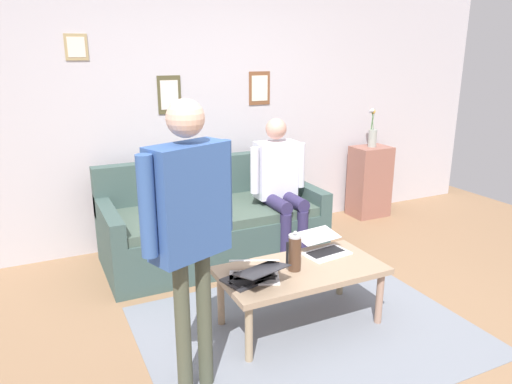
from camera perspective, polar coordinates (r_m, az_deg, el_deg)
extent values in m
plane|color=#8B694A|center=(3.34, 6.62, -17.35)|extent=(7.68, 7.68, 0.00)
cube|color=slate|center=(3.45, 6.09, -16.00)|extent=(2.19, 1.70, 0.01)
cube|color=#BDB7BF|center=(4.80, -7.11, 10.31)|extent=(7.04, 0.10, 2.70)
cube|color=brown|center=(4.99, 0.40, 12.27)|extent=(0.23, 0.02, 0.33)
cube|color=silver|center=(4.98, 0.44, 12.27)|extent=(0.18, 0.00, 0.25)
cube|color=tan|center=(4.50, -20.65, 15.87)|extent=(0.19, 0.02, 0.22)
cube|color=beige|center=(4.49, -20.64, 15.87)|extent=(0.14, 0.00, 0.17)
cube|color=#4A4529|center=(4.66, -10.31, 11.33)|extent=(0.22, 0.02, 0.36)
cube|color=silver|center=(4.65, -10.28, 11.32)|extent=(0.17, 0.00, 0.27)
cube|color=#3A504B|center=(4.44, -5.02, -5.34)|extent=(1.96, 0.92, 0.42)
cube|color=#435549|center=(4.34, -5.01, -2.36)|extent=(1.72, 0.84, 0.08)
cube|color=#3A504B|center=(4.65, -6.86, 1.33)|extent=(1.96, 0.14, 0.46)
cube|color=#3A504B|center=(4.72, 5.38, -0.04)|extent=(0.12, 0.92, 0.20)
cube|color=#3A504B|center=(4.12, -17.18, -3.18)|extent=(0.12, 0.92, 0.20)
cube|color=#9B8166|center=(3.33, 5.39, -9.30)|extent=(1.13, 0.58, 0.04)
cylinder|color=#A17C67|center=(3.53, 14.47, -12.11)|extent=(0.05, 0.05, 0.39)
cylinder|color=tan|center=(3.05, -0.88, -16.46)|extent=(0.05, 0.05, 0.39)
cylinder|color=gray|center=(3.85, 10.05, -9.32)|extent=(0.05, 0.05, 0.39)
cylinder|color=tan|center=(3.42, -4.21, -12.63)|extent=(0.05, 0.05, 0.39)
cube|color=silver|center=(3.55, 8.44, -7.26)|extent=(0.35, 0.24, 0.01)
cube|color=black|center=(3.56, 8.27, -7.07)|extent=(0.29, 0.15, 0.00)
cube|color=silver|center=(3.60, 7.27, -5.17)|extent=(0.35, 0.23, 0.04)
cube|color=white|center=(3.59, 7.30, -5.18)|extent=(0.31, 0.21, 0.03)
cube|color=silver|center=(3.16, -0.21, -10.18)|extent=(0.38, 0.31, 0.01)
cube|color=black|center=(3.17, -0.22, -9.93)|extent=(0.30, 0.22, 0.00)
cube|color=silver|center=(3.18, -0.26, -8.13)|extent=(0.37, 0.29, 0.08)
cube|color=silver|center=(3.18, -0.25, -8.15)|extent=(0.33, 0.26, 0.07)
cube|color=#28282D|center=(3.15, -0.87, -10.26)|extent=(0.37, 0.29, 0.01)
cube|color=black|center=(3.14, -0.67, -10.25)|extent=(0.29, 0.20, 0.00)
cube|color=#28282D|center=(3.02, 0.70, -9.27)|extent=(0.36, 0.28, 0.05)
cube|color=black|center=(3.02, 0.66, -9.25)|extent=(0.33, 0.25, 0.04)
cylinder|color=#4C3323|center=(3.24, 4.64, -7.34)|extent=(0.09, 0.09, 0.24)
cylinder|color=#B7B7BC|center=(3.19, 4.69, -5.27)|extent=(0.09, 0.09, 0.02)
sphere|color=#B2B2B7|center=(3.18, 4.70, -4.88)|extent=(0.03, 0.03, 0.03)
cube|color=black|center=(3.21, 3.74, -7.34)|extent=(0.01, 0.01, 0.17)
cube|color=#925C4E|center=(5.68, 13.37, 1.24)|extent=(0.42, 0.32, 0.81)
cylinder|color=#9BA198|center=(5.57, 13.71, 6.24)|extent=(0.09, 0.09, 0.20)
cylinder|color=#3D7038|center=(5.53, 13.74, 8.33)|extent=(0.01, 0.04, 0.22)
sphere|color=silver|center=(5.50, 13.72, 9.43)|extent=(0.04, 0.04, 0.04)
cylinder|color=#3D7038|center=(5.55, 13.67, 8.28)|extent=(0.03, 0.02, 0.20)
sphere|color=silver|center=(5.54, 13.59, 9.33)|extent=(0.04, 0.04, 0.04)
cylinder|color=#3D7038|center=(5.56, 13.76, 8.27)|extent=(0.03, 0.01, 0.20)
sphere|color=gold|center=(5.56, 13.77, 9.29)|extent=(0.05, 0.05, 0.05)
cylinder|color=#474C3A|center=(2.70, -8.69, -15.97)|extent=(0.08, 0.08, 0.83)
cylinder|color=#474C3A|center=(2.77, -6.18, -14.85)|extent=(0.08, 0.08, 0.83)
cube|color=#335594|center=(2.44, -8.02, -1.10)|extent=(0.45, 0.32, 0.59)
cylinder|color=#335594|center=(2.29, -12.87, -1.73)|extent=(0.10, 0.10, 0.50)
cylinder|color=#335594|center=(2.58, -3.77, 0.71)|extent=(0.10, 0.10, 0.50)
sphere|color=#E1B095|center=(2.35, -8.43, 8.70)|extent=(0.19, 0.19, 0.19)
cylinder|color=#2F284F|center=(4.31, 5.52, -5.47)|extent=(0.10, 0.10, 0.50)
cylinder|color=#2F284F|center=(4.23, 3.53, -5.85)|extent=(0.10, 0.10, 0.50)
cylinder|color=#2F284F|center=(4.35, 4.41, -1.01)|extent=(0.12, 0.40, 0.12)
cylinder|color=#2F284F|center=(4.28, 2.43, -1.31)|extent=(0.12, 0.40, 0.12)
cube|color=silver|center=(4.40, 2.35, 2.71)|extent=(0.37, 0.20, 0.52)
cylinder|color=silver|center=(4.46, 5.35, 3.20)|extent=(0.08, 0.08, 0.42)
cylinder|color=silver|center=(4.24, -0.16, 2.58)|extent=(0.08, 0.08, 0.42)
sphere|color=tan|center=(4.32, 2.41, 7.54)|extent=(0.19, 0.19, 0.19)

